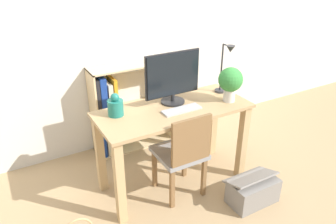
{
  "coord_description": "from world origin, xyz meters",
  "views": [
    {
      "loc": [
        -1.28,
        -2.18,
        2.0
      ],
      "look_at": [
        0.0,
        0.1,
        0.7
      ],
      "focal_mm": 35.0,
      "sensor_mm": 36.0,
      "label": 1
    }
  ],
  "objects": [
    {
      "name": "keyboard",
      "position": [
        0.04,
        -0.07,
        0.79
      ],
      "size": [
        0.34,
        0.11,
        0.02
      ],
      "color": "#B2B2B7",
      "rests_on": "desk"
    },
    {
      "name": "desk",
      "position": [
        0.0,
        0.0,
        0.61
      ],
      "size": [
        1.34,
        0.58,
        0.78
      ],
      "color": "tan",
      "rests_on": "ground_plane"
    },
    {
      "name": "bookshelf",
      "position": [
        -0.22,
        0.79,
        0.47
      ],
      "size": [
        0.88,
        0.28,
        0.96
      ],
      "color": "#D8BC8C",
      "rests_on": "ground_plane"
    },
    {
      "name": "potted_plant",
      "position": [
        0.51,
        -0.11,
        0.97
      ],
      "size": [
        0.22,
        0.22,
        0.31
      ],
      "color": "silver",
      "rests_on": "desk"
    },
    {
      "name": "vase",
      "position": [
        -0.48,
        0.12,
        0.86
      ],
      "size": [
        0.13,
        0.13,
        0.19
      ],
      "color": "#1E7266",
      "rests_on": "desk"
    },
    {
      "name": "chair",
      "position": [
        -0.02,
        -0.2,
        0.45
      ],
      "size": [
        0.4,
        0.4,
        0.83
      ],
      "rotation": [
        0.0,
        0.0,
        -0.16
      ],
      "color": "gray",
      "rests_on": "ground_plane"
    },
    {
      "name": "desk_lamp",
      "position": [
        0.57,
        0.05,
        1.07
      ],
      "size": [
        0.1,
        0.19,
        0.47
      ],
      "color": "#2D2D33",
      "rests_on": "desk"
    },
    {
      "name": "wall_back",
      "position": [
        0.0,
        0.96,
        1.3
      ],
      "size": [
        8.0,
        0.05,
        2.6
      ],
      "color": "silver",
      "rests_on": "ground_plane"
    },
    {
      "name": "monitor",
      "position": [
        0.06,
        0.12,
        1.02
      ],
      "size": [
        0.52,
        0.21,
        0.46
      ],
      "color": "#232326",
      "rests_on": "desk"
    },
    {
      "name": "storage_box",
      "position": [
        0.47,
        -0.58,
        0.12
      ],
      "size": [
        0.43,
        0.29,
        0.28
      ],
      "color": "gray",
      "rests_on": "ground_plane"
    },
    {
      "name": "ground_plane",
      "position": [
        0.0,
        0.0,
        0.0
      ],
      "size": [
        10.0,
        10.0,
        0.0
      ],
      "primitive_type": "plane",
      "color": "tan"
    }
  ]
}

